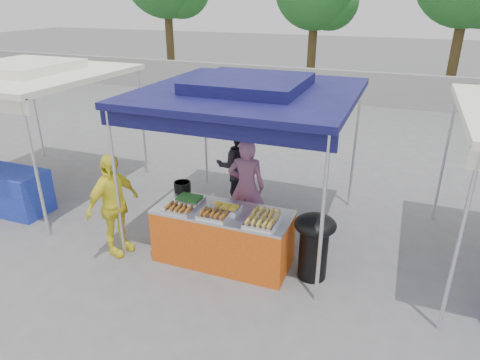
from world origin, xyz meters
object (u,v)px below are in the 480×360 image
(helper_man, at_px, (238,166))
(wok_burner, at_px, (314,241))
(cooking_pot, at_px, (182,187))
(vendor_woman, at_px, (246,187))
(vendor_table, at_px, (223,236))
(customer_person, at_px, (113,205))

(helper_man, bearing_deg, wok_burner, 113.58)
(cooking_pot, relative_size, wok_burner, 0.27)
(vendor_woman, bearing_deg, vendor_table, 77.07)
(vendor_table, height_order, wok_burner, wok_burner)
(cooking_pot, bearing_deg, wok_burner, -7.57)
(cooking_pot, relative_size, vendor_woman, 0.16)
(customer_person, bearing_deg, vendor_table, -64.39)
(vendor_table, bearing_deg, vendor_woman, 89.18)
(cooking_pot, bearing_deg, vendor_table, -24.47)
(vendor_table, height_order, customer_person, customer_person)
(vendor_table, height_order, helper_man, helper_man)
(cooking_pot, bearing_deg, customer_person, -135.43)
(customer_person, bearing_deg, helper_man, -15.31)
(cooking_pot, bearing_deg, helper_man, 74.46)
(wok_burner, distance_m, helper_man, 2.48)
(wok_burner, bearing_deg, vendor_woman, 141.12)
(vendor_table, distance_m, wok_burner, 1.35)
(helper_man, relative_size, customer_person, 1.01)
(vendor_woman, height_order, helper_man, vendor_woman)
(cooking_pot, distance_m, wok_burner, 2.24)
(vendor_woman, bearing_deg, helper_man, -72.13)
(cooking_pot, height_order, wok_burner, cooking_pot)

